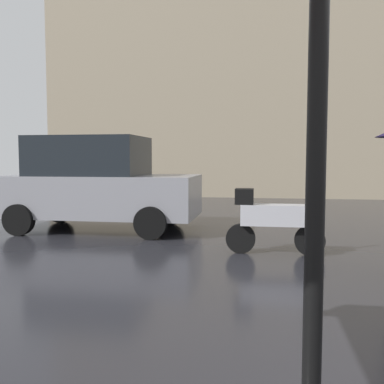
{
  "coord_description": "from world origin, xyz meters",
  "views": [
    {
      "loc": [
        -0.53,
        -2.42,
        1.47
      ],
      "look_at": [
        -1.65,
        4.43,
        0.94
      ],
      "focal_mm": 40.79,
      "sensor_mm": 36.0,
      "label": 1
    }
  ],
  "objects": [
    {
      "name": "parked_scooter",
      "position": [
        -0.39,
        4.33,
        0.56
      ],
      "size": [
        1.51,
        0.32,
        1.23
      ],
      "rotation": [
        0.0,
        0.0,
        0.36
      ],
      "color": "black",
      "rests_on": "ground"
    },
    {
      "name": "parked_car_left",
      "position": [
        -3.91,
        6.1,
        0.96
      ],
      "size": [
        4.0,
        1.93,
        1.92
      ],
      "rotation": [
        0.0,
        0.0,
        3.18
      ],
      "color": "gray",
      "rests_on": "ground"
    },
    {
      "name": "building_block",
      "position": [
        0.0,
        15.29,
        6.41
      ],
      "size": [
        18.13,
        2.58,
        12.81
      ],
      "primitive_type": "cube",
      "color": "gray",
      "rests_on": "ground"
    }
  ]
}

